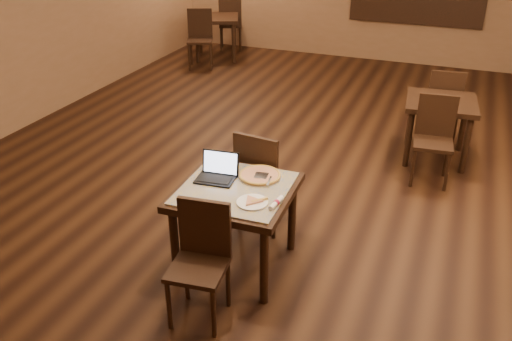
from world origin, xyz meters
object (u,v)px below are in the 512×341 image
at_px(other_table_a_chair_near, 434,134).
at_px(other_table_b, 216,24).
at_px(other_table_a_chair_far, 444,101).
at_px(pizza_pan, 260,176).
at_px(other_table_b_chair_far, 230,22).
at_px(tiled_table, 236,198).
at_px(chair_main_far, 261,176).
at_px(chair_main_near, 201,254).
at_px(laptop, 218,172).
at_px(other_table_a, 440,110).
at_px(other_table_b_chair_near, 200,35).

height_order(other_table_a_chair_near, other_table_b, other_table_a_chair_near).
bearing_deg(other_table_a_chair_far, pizza_pan, 62.27).
height_order(pizza_pan, other_table_b, other_table_b).
bearing_deg(pizza_pan, other_table_b_chair_far, 115.95).
bearing_deg(other_table_b, tiled_table, -85.96).
distance_m(tiled_table, chair_main_far, 0.62).
bearing_deg(tiled_table, other_table_b, 114.78).
relative_size(pizza_pan, other_table_a_chair_near, 0.39).
bearing_deg(chair_main_near, other_table_a_chair_far, 64.15).
height_order(other_table_a_chair_far, other_table_b_chair_far, other_table_b_chair_far).
height_order(laptop, other_table_b_chair_far, other_table_b_chair_far).
relative_size(other_table_a, other_table_a_chair_near, 0.90).
bearing_deg(other_table_a, other_table_b_chair_far, 134.23).
bearing_deg(tiled_table, other_table_a, 61.83).
xyz_separation_m(other_table_a_chair_far, other_table_b_chair_near, (-4.35, 1.87, 0.04)).
bearing_deg(chair_main_far, other_table_b, -53.91).
bearing_deg(other_table_a, other_table_b, 139.45).
xyz_separation_m(chair_main_near, other_table_a_chair_far, (1.40, 3.98, 0.02)).
bearing_deg(other_table_a_chair_near, tiled_table, -127.02).
relative_size(chair_main_near, other_table_a_chair_far, 0.97).
bearing_deg(pizza_pan, other_table_b_chair_near, 121.69).
xyz_separation_m(pizza_pan, other_table_b_chair_near, (-3.08, 4.98, -0.19)).
bearing_deg(other_table_a, laptop, -125.91).
relative_size(chair_main_far, other_table_a_chair_far, 1.05).
bearing_deg(other_table_b_chair_near, other_table_a_chair_far, -45.83).
xyz_separation_m(other_table_b_chair_near, other_table_b_chair_far, (0.07, 1.20, 0.00)).
distance_m(other_table_b_chair_near, other_table_b_chair_far, 1.20).
height_order(chair_main_far, other_table_b_chair_near, other_table_b_chair_near).
bearing_deg(chair_main_near, laptop, 98.43).
relative_size(other_table_a_chair_near, other_table_b_chair_far, 0.94).
xyz_separation_m(pizza_pan, other_table_a_chair_far, (1.27, 3.12, -0.23)).
bearing_deg(chair_main_far, laptop, 76.60).
bearing_deg(tiled_table, chair_main_near, -92.71).
bearing_deg(other_table_a_chair_far, tiled_table, 61.95).
relative_size(chair_main_far, other_table_a_chair_near, 1.05).
xyz_separation_m(chair_main_far, other_table_b, (-2.91, 5.21, 0.09)).
height_order(tiled_table, other_table_b_chair_near, other_table_b_chair_near).
distance_m(laptop, other_table_a_chair_far, 3.64).
xyz_separation_m(chair_main_near, other_table_b, (-2.91, 6.44, 0.13)).
bearing_deg(other_table_b_chair_near, tiled_table, -83.11).
xyz_separation_m(other_table_a, other_table_b, (-4.31, 3.02, 0.04)).
distance_m(chair_main_near, other_table_b_chair_near, 6.55).
xyz_separation_m(tiled_table, chair_main_near, (-0.01, -0.62, -0.14)).
xyz_separation_m(chair_main_far, pizza_pan, (0.13, -0.37, 0.20)).
bearing_deg(other_table_a_chair_near, laptop, -131.82).
xyz_separation_m(laptop, other_table_b, (-2.72, 5.72, -0.17)).
distance_m(other_table_a_chair_far, other_table_b_chair_far, 5.26).
distance_m(pizza_pan, other_table_b_chair_far, 6.88).
bearing_deg(tiled_table, chair_main_far, 89.11).
bearing_deg(other_table_b_chair_near, other_table_a, -51.76).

